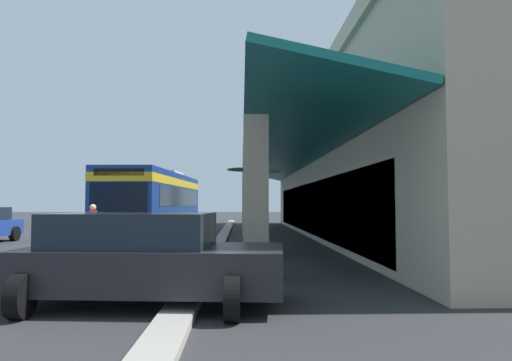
% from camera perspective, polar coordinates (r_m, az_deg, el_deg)
% --- Properties ---
extents(ground, '(120.00, 120.00, 0.00)m').
position_cam_1_polar(ground, '(24.55, 3.23, -6.78)').
color(ground, '#2D2D30').
extents(curb_strip, '(35.70, 0.50, 0.12)m').
position_cam_1_polar(curb_strip, '(21.73, -4.26, -7.12)').
color(curb_strip, '#9E998E').
rests_on(curb_strip, ground).
extents(plaza_building, '(30.05, 14.48, 7.10)m').
position_cam_1_polar(plaza_building, '(23.43, 20.03, 1.91)').
color(plaza_building, '#B2A88E').
rests_on(plaza_building, ground).
extents(transit_bus, '(11.34, 3.25, 3.34)m').
position_cam_1_polar(transit_bus, '(22.79, -12.87, -2.35)').
color(transit_bus, navy).
rests_on(transit_bus, ground).
extents(parked_sedan_charcoal, '(2.68, 4.53, 1.47)m').
position_cam_1_polar(parked_sedan_charcoal, '(7.37, -14.60, -9.71)').
color(parked_sedan_charcoal, '#232328').
rests_on(parked_sedan_charcoal, ground).
extents(pedestrian, '(0.66, 0.31, 1.60)m').
position_cam_1_polar(pedestrian, '(15.60, -20.43, -5.51)').
color(pedestrian, navy).
rests_on(pedestrian, ground).
extents(potted_palm, '(1.81, 1.76, 2.80)m').
position_cam_1_polar(potted_palm, '(14.12, -0.14, -6.83)').
color(potted_palm, '#4C4742').
rests_on(potted_palm, ground).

